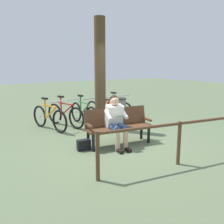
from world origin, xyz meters
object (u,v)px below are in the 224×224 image
at_px(handbag, 84,145).
at_px(tree_trunk, 100,75).
at_px(litter_bin, 120,111).
at_px(bicycle_purple, 49,118).
at_px(person_reading, 116,119).
at_px(bicycle_blue, 117,109).
at_px(bicycle_green, 84,114).
at_px(bicycle_silver, 102,111).
at_px(bicycle_red, 65,115).
at_px(bench, 118,123).

bearing_deg(handbag, tree_trunk, -133.65).
distance_m(litter_bin, bicycle_purple, 2.18).
height_order(person_reading, bicycle_blue, person_reading).
distance_m(bicycle_blue, bicycle_green, 1.33).
xyz_separation_m(handbag, tree_trunk, (-1.30, -1.37, 1.48)).
bearing_deg(bicycle_silver, handbag, -49.66).
relative_size(person_reading, bicycle_red, 0.74).
bearing_deg(bicycle_purple, tree_trunk, 47.70).
xyz_separation_m(bicycle_green, bicycle_purple, (1.11, -0.04, 0.00)).
xyz_separation_m(bicycle_silver, bicycle_purple, (1.78, -0.08, 0.00)).
bearing_deg(bicycle_red, handbag, -29.51).
relative_size(litter_bin, bicycle_green, 0.50).
height_order(handbag, bicycle_green, bicycle_green).
height_order(bench, handbag, bench).
xyz_separation_m(handbag, bicycle_purple, (0.01, -2.10, 0.24)).
bearing_deg(bicycle_blue, bicycle_purple, -92.41).
height_order(bicycle_blue, bicycle_green, same).
xyz_separation_m(person_reading, bicycle_red, (0.19, -2.42, -0.31)).
distance_m(bench, bicycle_silver, 2.27).
height_order(tree_trunk, bicycle_silver, tree_trunk).
height_order(person_reading, bicycle_purple, person_reading).
bearing_deg(person_reading, bicycle_red, -75.38).
height_order(bicycle_green, bicycle_red, same).
bearing_deg(bicycle_purple, bicycle_blue, 76.98).
distance_m(bench, bicycle_blue, 2.67).
bearing_deg(handbag, bicycle_purple, -89.86).
bearing_deg(person_reading, litter_bin, -118.76).
height_order(person_reading, handbag, person_reading).
bearing_deg(handbag, bench, 175.07).
bearing_deg(bicycle_blue, bicycle_green, -90.57).
distance_m(person_reading, handbag, 0.94).
xyz_separation_m(bench, bicycle_blue, (-1.54, -2.18, -0.15)).
bearing_deg(bicycle_red, bench, -7.11).
distance_m(bicycle_silver, bicycle_green, 0.67).
relative_size(bicycle_green, bicycle_purple, 1.02).
distance_m(person_reading, bicycle_purple, 2.45).
bearing_deg(bicycle_green, bicycle_blue, 91.27).
xyz_separation_m(bench, bicycle_green, (-0.22, -2.13, -0.15)).
relative_size(person_reading, litter_bin, 1.42).
bearing_deg(bicycle_purple, bench, 9.21).
bearing_deg(bench, bicycle_purple, -57.55).
xyz_separation_m(tree_trunk, litter_bin, (-0.78, -0.09, -1.17)).
height_order(person_reading, bicycle_silver, person_reading).
distance_m(bicycle_blue, bicycle_purple, 2.44).
bearing_deg(person_reading, tree_trunk, -99.64).
xyz_separation_m(bicycle_silver, bicycle_red, (1.23, -0.19, 0.00)).
bearing_deg(bicycle_red, bicycle_silver, 65.36).
height_order(litter_bin, bicycle_silver, bicycle_silver).
relative_size(handbag, bicycle_green, 0.18).
distance_m(tree_trunk, bicycle_purple, 1.94).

